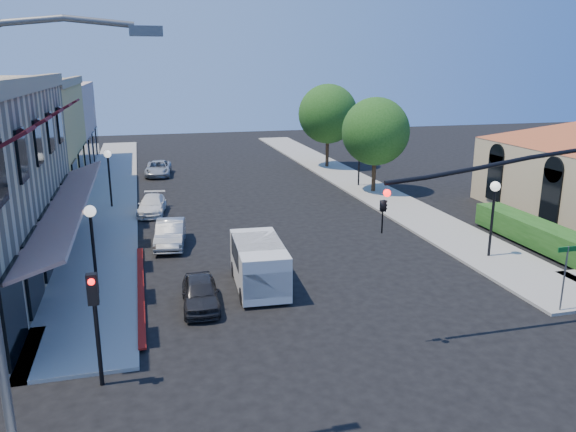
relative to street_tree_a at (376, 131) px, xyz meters
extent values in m
plane|color=black|center=(-8.80, -22.00, -4.19)|extent=(120.00, 120.00, 0.00)
cube|color=#9B988D|center=(-17.55, 5.00, -4.13)|extent=(3.50, 50.00, 0.12)
cube|color=#9B988D|center=(-0.05, 5.00, -4.13)|extent=(3.50, 50.00, 0.12)
cube|color=maroon|center=(-15.70, -14.00, -4.19)|extent=(0.25, 10.00, 0.06)
cube|color=tan|center=(-19.45, -11.00, 3.61)|extent=(0.50, 18.20, 0.60)
cube|color=#561416|center=(-18.40, -11.00, -1.14)|extent=(1.75, 17.00, 0.67)
cube|color=#470E15|center=(-18.75, -18.00, 2.36)|extent=(1.02, 1.50, 0.60)
cube|color=#470E15|center=(-18.75, -14.60, 2.36)|extent=(1.02, 1.50, 0.60)
cube|color=#470E15|center=(-18.75, -11.20, 2.36)|extent=(1.02, 1.50, 0.60)
cube|color=#470E15|center=(-18.75, -7.80, 2.36)|extent=(1.02, 1.50, 0.60)
cube|color=#470E15|center=(-18.75, -4.40, 2.36)|extent=(1.02, 1.50, 0.60)
cube|color=black|center=(-19.25, -18.50, -2.59)|extent=(0.12, 2.60, 2.60)
cube|color=black|center=(-19.25, -15.10, -2.59)|extent=(0.12, 2.60, 2.60)
cube|color=black|center=(-19.25, -11.70, -2.59)|extent=(0.12, 2.60, 2.60)
cube|color=black|center=(-19.25, -8.30, -2.59)|extent=(0.12, 2.60, 2.60)
cube|color=black|center=(-19.25, -4.90, -2.59)|extent=(0.12, 2.60, 2.60)
cube|color=#C19E92|center=(-24.30, 16.00, -0.69)|extent=(10.00, 12.00, 7.00)
cube|color=black|center=(5.65, -10.50, -2.39)|extent=(0.12, 1.40, 2.80)
cube|color=black|center=(5.65, -5.50, -2.39)|extent=(0.12, 1.40, 2.80)
cube|color=#1C4A15|center=(2.90, -13.00, -4.19)|extent=(1.40, 8.00, 1.10)
cylinder|color=black|center=(0.00, 0.00, -3.14)|extent=(0.28, 0.28, 2.10)
sphere|color=#1C4A15|center=(0.00, 0.00, 0.01)|extent=(4.56, 4.56, 4.56)
cylinder|color=black|center=(0.00, 10.00, -3.06)|extent=(0.28, 0.28, 2.27)
sphere|color=#1C4A15|center=(0.00, 10.00, 0.36)|extent=(4.94, 4.94, 4.94)
cylinder|color=black|center=(-4.70, -20.50, 1.41)|extent=(7.80, 0.14, 0.14)
imported|color=black|center=(-8.60, -20.50, 0.51)|extent=(0.20, 0.16, 1.00)
sphere|color=#FF0C0C|center=(-8.60, -20.68, 0.81)|extent=(0.22, 0.22, 0.22)
cylinder|color=black|center=(-16.80, -20.50, -2.69)|extent=(0.12, 0.12, 3.00)
cube|color=black|center=(-16.80, -20.65, -1.29)|extent=(0.28, 0.22, 0.85)
sphere|color=#FF0C0C|center=(-16.80, -20.77, -1.04)|extent=(0.18, 0.18, 0.18)
cylinder|color=#595B5E|center=(-16.80, -24.00, 5.06)|extent=(3.00, 0.12, 0.12)
cube|color=#595B5E|center=(-15.10, -24.00, 4.96)|extent=(0.60, 0.25, 0.18)
cylinder|color=#595B5E|center=(-1.30, -19.80, -2.94)|extent=(0.06, 0.06, 2.50)
cube|color=#0C591E|center=(-1.30, -19.80, -1.79)|extent=(0.80, 0.04, 0.18)
cylinder|color=black|center=(-17.30, -14.00, -2.59)|extent=(0.12, 0.12, 3.20)
sphere|color=white|center=(-17.30, -14.00, -0.84)|extent=(0.44, 0.44, 0.44)
cylinder|color=black|center=(-17.30, 0.00, -2.59)|extent=(0.12, 0.12, 3.20)
sphere|color=white|center=(-17.30, 0.00, -0.84)|extent=(0.44, 0.44, 0.44)
cylinder|color=black|center=(-0.30, -14.00, -2.59)|extent=(0.12, 0.12, 3.20)
sphere|color=white|center=(-0.30, -14.00, -0.84)|extent=(0.44, 0.44, 0.44)
cylinder|color=black|center=(-0.30, 2.00, -2.59)|extent=(0.12, 0.12, 3.20)
sphere|color=white|center=(-0.30, 2.00, -0.84)|extent=(0.44, 0.44, 0.44)
cube|color=silver|center=(-11.15, -14.75, -3.20)|extent=(2.04, 4.28, 1.71)
cube|color=silver|center=(-11.25, -16.56, -3.29)|extent=(1.79, 0.67, 0.95)
cube|color=black|center=(-11.23, -16.22, -2.81)|extent=(1.62, 0.18, 0.86)
cube|color=black|center=(-11.14, -14.47, -2.77)|extent=(1.96, 2.57, 0.86)
cylinder|color=black|center=(-12.04, -16.13, -3.88)|extent=(0.27, 0.64, 0.63)
cylinder|color=black|center=(-11.88, -13.28, -3.88)|extent=(0.27, 0.64, 0.63)
cylinder|color=black|center=(-10.42, -16.22, -3.88)|extent=(0.27, 0.64, 0.63)
cylinder|color=black|center=(-10.27, -13.37, -3.88)|extent=(0.27, 0.64, 0.63)
imported|color=black|center=(-13.60, -16.00, -3.65)|extent=(1.47, 3.29, 1.10)
imported|color=#AAADAF|center=(-14.23, -8.45, -3.57)|extent=(1.77, 3.90, 1.24)
imported|color=white|center=(-14.93, -2.00, -3.66)|extent=(1.98, 3.83, 1.06)
imported|color=#B6B8BB|center=(-14.11, 10.00, -3.62)|extent=(2.34, 4.31, 1.15)
camera|label=1|loc=(-15.33, -35.10, 4.37)|focal=35.00mm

